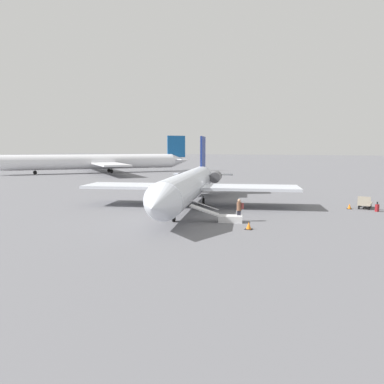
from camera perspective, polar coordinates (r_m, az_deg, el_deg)
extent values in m
plane|color=slate|center=(35.56, -0.59, -2.39)|extent=(600.00, 600.00, 0.00)
cylinder|color=silver|center=(35.29, -0.60, 0.96)|extent=(21.25, 9.39, 2.69)
cone|color=silver|center=(23.38, -5.30, -1.99)|extent=(3.65, 3.44, 2.64)
cone|color=silver|center=(47.64, 1.76, 2.43)|extent=(4.16, 3.61, 2.64)
cube|color=navy|center=(46.82, 1.68, 5.82)|extent=(3.64, 1.40, 4.31)
cube|color=silver|center=(47.30, 1.72, 2.73)|extent=(3.93, 7.66, 0.13)
cube|color=silver|center=(35.95, 8.95, 0.66)|extent=(6.96, 9.93, 0.27)
cube|color=silver|center=(37.71, -9.17, 0.93)|extent=(6.96, 9.93, 0.27)
cylinder|color=#4C4C51|center=(43.77, 3.66, 2.32)|extent=(3.45, 2.18, 1.21)
cylinder|color=#4C4C51|center=(44.25, -1.23, 2.37)|extent=(3.45, 2.18, 1.21)
cylinder|color=black|center=(28.72, -2.78, -3.89)|extent=(0.68, 0.37, 0.67)
cylinder|color=#4C4C51|center=(28.64, -2.79, -3.03)|extent=(0.12, 0.12, 0.21)
cylinder|color=black|center=(37.45, 1.75, -1.41)|extent=(0.68, 0.37, 0.67)
cylinder|color=#4C4C51|center=(37.40, 1.76, -0.75)|extent=(0.12, 0.12, 0.21)
cylinder|color=black|center=(37.81, -1.90, -1.34)|extent=(0.68, 0.37, 0.67)
cylinder|color=#4C4C51|center=(37.75, -1.90, -0.68)|extent=(0.12, 0.12, 0.21)
cylinder|color=silver|center=(88.53, -14.81, 4.48)|extent=(31.45, 26.83, 3.33)
cone|color=silver|center=(94.09, -1.91, 4.82)|extent=(5.42, 5.28, 3.27)
cube|color=#145193|center=(93.73, -2.41, 6.95)|extent=(3.77, 3.18, 5.33)
cube|color=silver|center=(93.93, -2.13, 5.01)|extent=(7.49, 8.46, 0.17)
cube|color=silver|center=(79.36, -12.38, 4.14)|extent=(14.30, 15.72, 0.33)
cube|color=silver|center=(98.37, -14.57, 4.54)|extent=(14.30, 15.72, 0.33)
cylinder|color=black|center=(87.63, -22.80, 2.74)|extent=(0.77, 0.68, 0.82)
cylinder|color=#2D2D33|center=(87.60, -22.81, 3.10)|extent=(0.15, 0.15, 0.26)
cylinder|color=black|center=(87.82, -12.16, 3.12)|extent=(0.77, 0.68, 0.82)
cylinder|color=#2D2D33|center=(87.79, -12.17, 3.47)|extent=(0.15, 0.15, 0.26)
cylinder|color=black|center=(90.76, -12.54, 3.22)|extent=(0.77, 0.68, 0.82)
cylinder|color=#2D2D33|center=(90.73, -12.55, 3.56)|extent=(0.15, 0.15, 0.26)
cube|color=silver|center=(28.76, 5.88, -4.08)|extent=(1.62, 2.06, 0.50)
cube|color=silver|center=(28.80, 1.91, -2.80)|extent=(1.56, 2.41, 0.83)
cube|color=silver|center=(28.28, 1.81, -1.95)|extent=(0.76, 2.12, 0.77)
cube|color=#23232D|center=(29.02, 7.17, -3.65)|extent=(0.28, 0.33, 0.85)
cylinder|color=brown|center=(28.89, 7.19, -2.18)|extent=(0.36, 0.36, 0.65)
sphere|color=tan|center=(28.83, 7.20, -1.31)|extent=(0.24, 0.24, 0.24)
cube|color=#592323|center=(28.89, 7.73, -2.13)|extent=(0.32, 0.26, 0.44)
cube|color=#9E937F|center=(38.69, 24.87, -1.61)|extent=(2.26, 1.22, 0.16)
cube|color=#9E937F|center=(37.59, 24.76, -1.17)|extent=(0.14, 1.10, 0.70)
cylinder|color=black|center=(37.93, 25.41, -2.19)|extent=(0.37, 0.14, 0.36)
cylinder|color=black|center=(38.00, 24.09, -2.11)|extent=(0.37, 0.14, 0.36)
cylinder|color=black|center=(39.45, 25.59, -1.88)|extent=(0.37, 0.14, 0.36)
cylinder|color=black|center=(39.52, 24.32, -1.81)|extent=(0.37, 0.14, 0.36)
cube|color=maroon|center=(37.17, 26.37, -2.19)|extent=(0.42, 0.36, 0.64)
cube|color=black|center=(37.11, 26.41, -1.52)|extent=(0.09, 0.13, 0.24)
cube|color=black|center=(26.39, 8.64, -5.61)|extent=(0.48, 0.48, 0.03)
cone|color=orange|center=(26.34, 8.64, -5.08)|extent=(0.37, 0.37, 0.53)
cube|color=black|center=(37.72, 22.85, -2.37)|extent=(0.45, 0.45, 0.03)
cone|color=orange|center=(37.69, 22.86, -2.02)|extent=(0.35, 0.35, 0.50)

